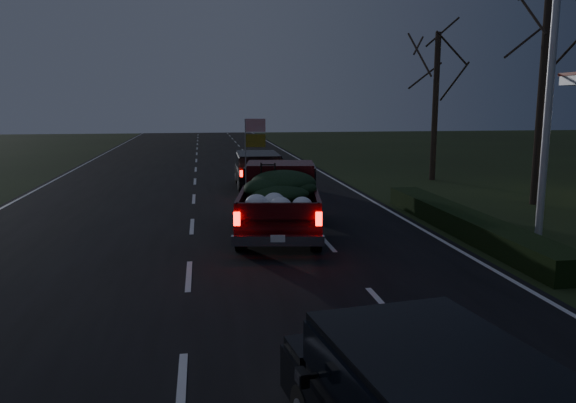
{
  "coord_description": "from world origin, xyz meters",
  "views": [
    {
      "loc": [
        0.34,
        -11.88,
        3.71
      ],
      "look_at": [
        2.43,
        1.66,
        1.3
      ],
      "focal_mm": 35.0,
      "sensor_mm": 36.0,
      "label": 1
    }
  ],
  "objects": [
    {
      "name": "ground",
      "position": [
        0.0,
        0.0,
        0.0
      ],
      "size": [
        120.0,
        120.0,
        0.0
      ],
      "primitive_type": "plane",
      "color": "black",
      "rests_on": "ground"
    },
    {
      "name": "light_pole",
      "position": [
        9.5,
        2.0,
        5.48
      ],
      "size": [
        0.5,
        0.9,
        9.16
      ],
      "color": "silver",
      "rests_on": "ground"
    },
    {
      "name": "bare_tree_far",
      "position": [
        11.5,
        14.0,
        5.23
      ],
      "size": [
        3.6,
        3.6,
        7.0
      ],
      "color": "black",
      "rests_on": "ground"
    },
    {
      "name": "bare_tree_mid",
      "position": [
        12.5,
        7.0,
        6.35
      ],
      "size": [
        3.6,
        3.6,
        8.5
      ],
      "color": "black",
      "rests_on": "ground"
    },
    {
      "name": "road_asphalt",
      "position": [
        0.0,
        0.0,
        0.01
      ],
      "size": [
        14.0,
        120.0,
        0.02
      ],
      "primitive_type": "cube",
      "color": "black",
      "rests_on": "ground"
    },
    {
      "name": "pickup_truck",
      "position": [
        2.53,
        3.81,
        1.1
      ],
      "size": [
        2.95,
        5.84,
        2.93
      ],
      "rotation": [
        0.0,
        0.0,
        -0.15
      ],
      "color": "#3A080C",
      "rests_on": "ground"
    },
    {
      "name": "hedge_row",
      "position": [
        7.8,
        3.0,
        0.3
      ],
      "size": [
        1.0,
        10.0,
        0.6
      ],
      "primitive_type": "cube",
      "color": "black",
      "rests_on": "ground"
    },
    {
      "name": "lead_suv",
      "position": [
        2.77,
        12.54,
        0.96
      ],
      "size": [
        1.93,
        4.45,
        1.27
      ],
      "rotation": [
        0.0,
        0.0,
        -0.02
      ],
      "color": "black",
      "rests_on": "ground"
    }
  ]
}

